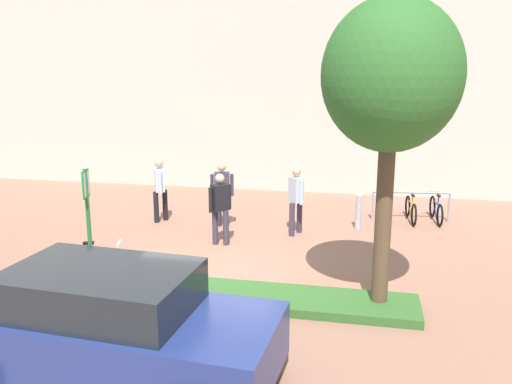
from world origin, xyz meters
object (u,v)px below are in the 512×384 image
(bollard_steel, at_px, (358,212))
(person_casual_tan, at_px, (160,186))
(bike_at_sign, at_px, (100,266))
(car_navy_sedan, at_px, (113,325))
(bike_rack_cluster, at_px, (411,208))
(person_shirt_blue, at_px, (296,196))
(person_suited_navy, at_px, (220,205))
(person_suited_dark, at_px, (222,191))
(parking_sign_post, at_px, (88,211))
(tree_sidewalk, at_px, (391,78))

(bollard_steel, xyz_separation_m, person_casual_tan, (-5.32, -0.35, 0.53))
(bike_at_sign, bearing_deg, car_navy_sedan, -59.10)
(bollard_steel, bearing_deg, bike_rack_cluster, 37.29)
(bike_rack_cluster, bearing_deg, person_shirt_blue, -147.75)
(person_suited_navy, bearing_deg, person_suited_dark, 103.37)
(bollard_steel, relative_size, person_shirt_blue, 0.52)
(bike_at_sign, bearing_deg, person_casual_tan, 96.10)
(person_casual_tan, distance_m, car_navy_sedan, 7.62)
(person_suited_navy, height_order, car_navy_sedan, person_suited_navy)
(parking_sign_post, relative_size, person_shirt_blue, 1.34)
(bike_at_sign, distance_m, person_suited_navy, 3.28)
(parking_sign_post, distance_m, bike_rack_cluster, 8.77)
(person_shirt_blue, bearing_deg, car_navy_sedan, -102.80)
(tree_sidewalk, xyz_separation_m, parking_sign_post, (-5.35, -0.13, -2.43))
(person_suited_navy, bearing_deg, parking_sign_post, -120.34)
(person_suited_dark, xyz_separation_m, person_suited_navy, (0.34, -1.43, 0.00))
(tree_sidewalk, bearing_deg, person_suited_dark, 133.01)
(person_suited_dark, bearing_deg, bollard_steel, 8.59)
(tree_sidewalk, distance_m, person_suited_dark, 6.51)
(tree_sidewalk, xyz_separation_m, bike_at_sign, (-5.29, 0.07, -3.59))
(bike_at_sign, xyz_separation_m, bollard_steel, (4.85, 4.71, 0.10))
(parking_sign_post, height_order, bollard_steel, parking_sign_post)
(car_navy_sedan, bearing_deg, bike_at_sign, 120.90)
(bollard_steel, height_order, person_suited_navy, person_suited_navy)
(bollard_steel, bearing_deg, person_suited_navy, -148.40)
(bollard_steel, height_order, car_navy_sedan, car_navy_sedan)
(bike_rack_cluster, xyz_separation_m, person_suited_dark, (-4.92, -1.60, 0.63))
(parking_sign_post, height_order, car_navy_sedan, parking_sign_post)
(parking_sign_post, xyz_separation_m, car_navy_sedan, (1.82, -2.73, -0.76))
(tree_sidewalk, height_order, bike_rack_cluster, tree_sidewalk)
(tree_sidewalk, height_order, car_navy_sedan, tree_sidewalk)
(parking_sign_post, xyz_separation_m, person_suited_dark, (1.39, 4.38, -0.53))
(parking_sign_post, distance_m, car_navy_sedan, 3.37)
(bike_rack_cluster, bearing_deg, person_suited_navy, -146.58)
(person_shirt_blue, relative_size, car_navy_sedan, 0.39)
(tree_sidewalk, height_order, person_shirt_blue, tree_sidewalk)
(car_navy_sedan, bearing_deg, bike_rack_cluster, 62.69)
(person_suited_dark, relative_size, person_shirt_blue, 1.00)
(tree_sidewalk, distance_m, person_suited_navy, 5.46)
(bike_at_sign, bearing_deg, bike_rack_cluster, 42.71)
(tree_sidewalk, xyz_separation_m, person_shirt_blue, (-1.98, 3.99, -2.96))
(bollard_steel, xyz_separation_m, person_shirt_blue, (-1.54, -0.79, 0.53))
(person_shirt_blue, bearing_deg, bike_rack_cluster, 32.25)
(bike_rack_cluster, relative_size, person_suited_navy, 1.22)
(person_casual_tan, relative_size, person_shirt_blue, 1.00)
(parking_sign_post, distance_m, bollard_steel, 7.03)
(parking_sign_post, distance_m, person_suited_navy, 3.46)
(parking_sign_post, height_order, person_shirt_blue, parking_sign_post)
(bollard_steel, relative_size, person_suited_navy, 0.52)
(person_suited_navy, bearing_deg, person_shirt_blue, 35.45)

